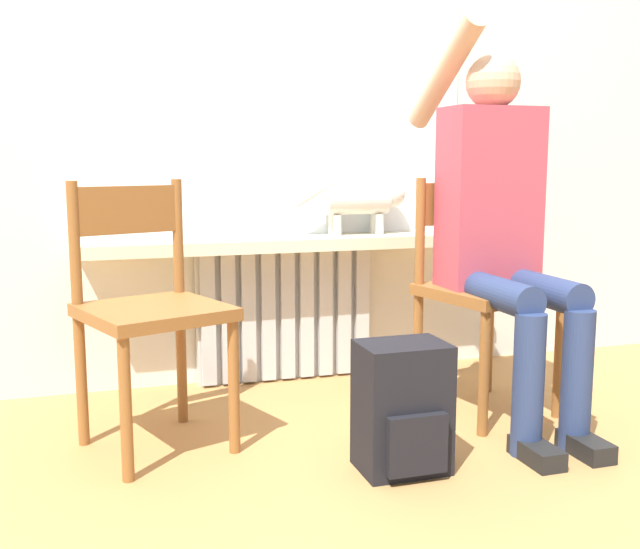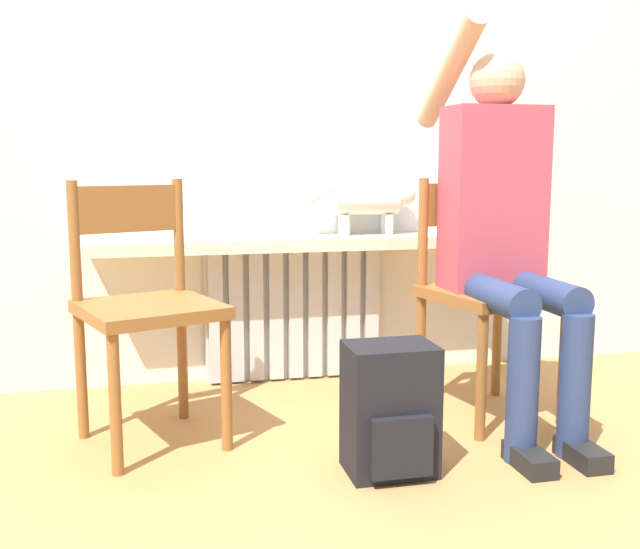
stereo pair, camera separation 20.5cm
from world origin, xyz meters
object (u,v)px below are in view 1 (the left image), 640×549
chair_left (149,307)px  person (501,219)px  chair_right (482,287)px  cat (363,200)px  backpack (403,408)px

chair_left → person: person is taller
chair_right → cat: size_ratio=1.75×
person → cat: bearing=112.2°
chair_right → cat: 0.69m
cat → backpack: size_ratio=1.26×
backpack → chair_right: bearing=40.7°
chair_left → backpack: chair_left is taller
chair_left → backpack: 0.87m
chair_left → chair_right: same height
chair_right → backpack: chair_right is taller
cat → person: bearing=-67.8°
chair_right → person: 0.28m
cat → backpack: 1.17m
chair_left → person: (1.22, -0.10, 0.26)m
chair_left → backpack: (0.70, -0.43, -0.27)m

